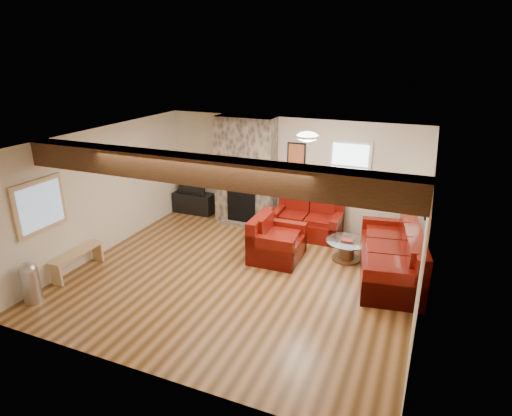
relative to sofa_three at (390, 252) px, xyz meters
The scene contains 18 objects.
room 2.82m from the sofa_three, 156.43° to the right, with size 8.00×8.00×8.00m.
oak_beam 3.87m from the sofa_three, 136.76° to the right, with size 6.00×0.36×0.38m, color #331E0F.
chimney_breast 3.83m from the sofa_three, 157.95° to the left, with size 1.40×0.67×2.50m.
back_window 2.26m from the sofa_three, 124.76° to the left, with size 0.90×0.08×1.10m, color silver, non-canonical shape.
hatch_window 6.10m from the sofa_three, 154.61° to the right, with size 0.08×1.00×0.90m, color tan, non-canonical shape.
ceiling_dome 2.54m from the sofa_three, behind, with size 0.40×0.40×0.18m, color white, non-canonical shape.
artwork_back 3.10m from the sofa_three, 145.06° to the left, with size 0.42×0.06×0.52m, color black, non-canonical shape.
artwork_right 1.58m from the sofa_three, 58.45° to the right, with size 0.06×0.55×0.42m, color black, non-canonical shape.
sofa_three is the anchor object (origin of this frame).
loveseat 2.21m from the sofa_three, 148.68° to the left, with size 1.48×0.85×0.79m, color #440504, non-canonical shape.
armchair_red 2.12m from the sofa_three, behind, with size 1.06×0.93×0.86m, color #440504, non-canonical shape.
coffee_table 0.92m from the sofa_three, 159.38° to the left, with size 0.82×0.82×0.43m.
tv_cabinet 5.14m from the sofa_three, 163.63° to the left, with size 1.03×0.41×0.51m, color black.
television 5.15m from the sofa_three, 163.63° to the left, with size 0.73×0.10×0.42m, color black.
floor_lamp 1.38m from the sofa_three, 77.10° to the left, with size 0.40×0.40×1.56m.
pine_bench 5.72m from the sofa_three, 158.36° to the right, with size 0.26×1.11×0.42m, color tan, non-canonical shape.
pedal_bin 6.14m from the sofa_three, 148.98° to the right, with size 0.29×0.29×0.71m, color #ADADB2, non-canonical shape.
coal_bucket 2.96m from the sofa_three, 167.97° to the left, with size 0.35×0.35×0.33m, color slate, non-canonical shape.
Camera 1 is at (2.92, -6.27, 3.87)m, focal length 30.00 mm.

